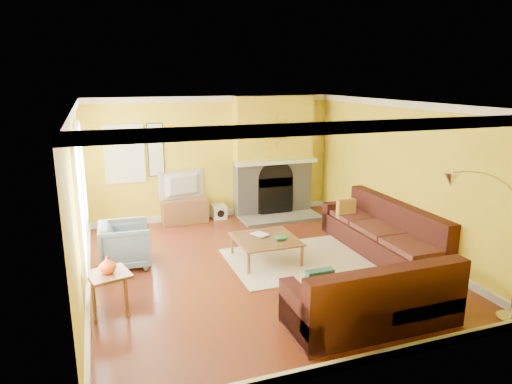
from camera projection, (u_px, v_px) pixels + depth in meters
name	position (u px, v px, depth m)	size (l,w,h in m)	color
floor	(259.00, 266.00, 7.73)	(5.50, 6.00, 0.02)	maroon
ceiling	(259.00, 103.00, 7.06)	(5.50, 6.00, 0.02)	white
wall_back	(213.00, 158.00, 10.15)	(5.50, 0.02, 2.70)	yellow
wall_front	(359.00, 254.00, 4.65)	(5.50, 0.02, 2.70)	yellow
wall_left	(77.00, 203.00, 6.51)	(0.02, 6.00, 2.70)	yellow
wall_right	(401.00, 176.00, 8.29)	(0.02, 6.00, 2.70)	yellow
baseboard	(259.00, 262.00, 7.72)	(5.50, 6.00, 0.12)	white
crown_molding	(259.00, 108.00, 7.08)	(5.50, 6.00, 0.12)	white
window_left_near	(81.00, 175.00, 7.67)	(0.06, 1.22, 1.72)	white
window_left_far	(78.00, 204.00, 5.93)	(0.06, 1.22, 1.72)	white
window_back	(124.00, 154.00, 9.44)	(0.82, 0.06, 1.22)	white
wall_art	(156.00, 150.00, 9.65)	(0.34, 0.04, 1.14)	white
fireplace	(273.00, 156.00, 10.39)	(1.80, 0.40, 2.70)	gray
mantel	(277.00, 162.00, 10.20)	(1.92, 0.22, 0.08)	white
hearth	(281.00, 218.00, 10.22)	(1.80, 0.70, 0.06)	gray
sunburst	(277.00, 131.00, 10.04)	(0.70, 0.04, 0.70)	olive
rug	(298.00, 259.00, 7.97)	(2.40, 1.80, 0.02)	beige
sectional_sofa	(343.00, 246.00, 7.34)	(3.12, 3.96, 0.90)	#3C1713
coffee_table	(266.00, 249.00, 7.90)	(1.05, 1.05, 0.41)	white
media_console	(185.00, 210.00, 9.95)	(0.98, 0.44, 0.54)	brown
tv	(184.00, 185.00, 9.81)	(1.03, 0.14, 0.59)	black
subwoofer	(219.00, 212.00, 10.26)	(0.31, 0.31, 0.31)	white
armchair	(125.00, 244.00, 7.64)	(0.80, 0.83, 0.75)	slate
side_table	(110.00, 293.00, 6.13)	(0.52, 0.52, 0.57)	brown
vase	(107.00, 265.00, 6.03)	(0.23, 0.23, 0.24)	#DB4B14
book	(255.00, 236.00, 7.89)	(0.22, 0.30, 0.03)	white
arc_lamp	(486.00, 252.00, 5.54)	(1.32, 0.36, 2.06)	silver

